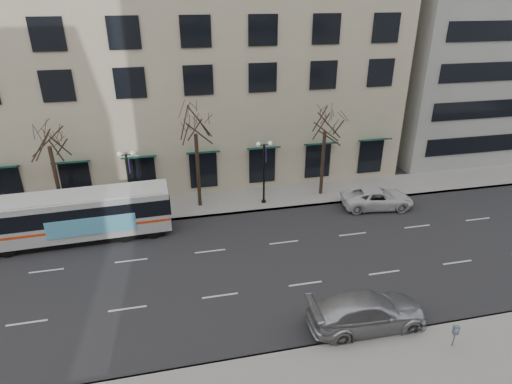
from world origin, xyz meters
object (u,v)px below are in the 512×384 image
object	(u,v)px
lamp_post_left	(130,181)
lamp_post_right	(264,170)
city_bus	(78,215)
white_pickup	(377,198)
silver_car	(367,312)
tree_far_mid	(195,121)
tree_far_left	(46,133)
tree_far_right	(326,120)
pay_station	(456,332)

from	to	relation	value
lamp_post_left	lamp_post_right	distance (m)	10.00
city_bus	white_pickup	bearing A→B (deg)	-2.27
city_bus	silver_car	world-z (taller)	city_bus
tree_far_mid	city_bus	world-z (taller)	tree_far_mid
lamp_post_right	tree_far_mid	bearing A→B (deg)	173.17
white_pickup	silver_car	bearing A→B (deg)	158.78
tree_far_left	lamp_post_right	distance (m)	15.48
tree_far_right	city_bus	bearing A→B (deg)	-170.72
tree_far_right	lamp_post_left	size ratio (longest dim) A/B	1.55
lamp_post_left	tree_far_mid	bearing A→B (deg)	6.85
city_bus	pay_station	xyz separation A→B (m)	(18.60, -14.31, -0.78)
tree_far_mid	silver_car	distance (m)	17.58
white_pickup	tree_far_mid	bearing A→B (deg)	85.05
tree_far_left	pay_station	size ratio (longest dim) A/B	6.85
tree_far_right	tree_far_left	bearing A→B (deg)	180.00
tree_far_left	pay_station	bearing A→B (deg)	-40.56
pay_station	tree_far_left	bearing A→B (deg)	157.15
lamp_post_left	pay_station	distance (m)	22.69
tree_far_left	tree_far_right	xyz separation A→B (m)	(20.00, 0.00, -0.28)
lamp_post_left	silver_car	bearing A→B (deg)	-50.41
lamp_post_right	white_pickup	bearing A→B (deg)	-15.84
tree_far_right	city_bus	xyz separation A→B (m)	(-18.37, -3.00, -4.61)
tree_far_right	lamp_post_left	world-z (taller)	tree_far_right
pay_station	white_pickup	bearing A→B (deg)	94.76
tree_far_mid	lamp_post_right	world-z (taller)	tree_far_mid
tree_far_right	silver_car	distance (m)	16.29
lamp_post_left	pay_station	world-z (taller)	lamp_post_left
lamp_post_left	city_bus	distance (m)	4.29
tree_far_mid	white_pickup	world-z (taller)	tree_far_mid
tree_far_mid	silver_car	xyz separation A→B (m)	(6.92, -15.00, -6.03)
lamp_post_right	silver_car	distance (m)	14.67
tree_far_right	white_pickup	bearing A→B (deg)	-40.59
lamp_post_right	pay_station	size ratio (longest dim) A/B	4.28
pay_station	tree_far_right	bearing A→B (deg)	108.47
tree_far_left	white_pickup	distance (m)	24.44
white_pickup	lamp_post_left	bearing A→B (deg)	90.19
city_bus	lamp_post_left	bearing A→B (deg)	33.18
lamp_post_right	silver_car	size ratio (longest dim) A/B	0.86
silver_car	pay_station	xyz separation A→B (m)	(3.32, -2.31, 0.15)
tree_far_left	lamp_post_right	xyz separation A→B (m)	(15.01, -0.60, -3.75)
tree_far_right	city_bus	distance (m)	19.17
tree_far_left	tree_far_mid	bearing A→B (deg)	0.00
lamp_post_left	city_bus	xyz separation A→B (m)	(-3.38, -2.40, -1.13)
lamp_post_left	white_pickup	xyz separation A→B (m)	(18.51, -2.41, -2.18)
tree_far_right	white_pickup	size ratio (longest dim) A/B	1.46
tree_far_left	city_bus	size ratio (longest dim) A/B	0.68
tree_far_left	tree_far_right	size ratio (longest dim) A/B	1.03
silver_car	lamp_post_right	bearing A→B (deg)	8.34
silver_car	tree_far_left	bearing A→B (deg)	49.23
lamp_post_left	lamp_post_right	world-z (taller)	same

